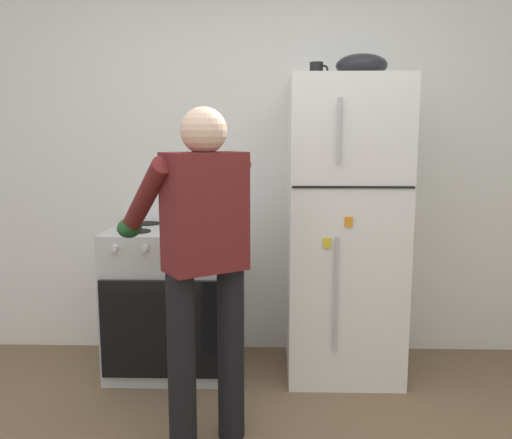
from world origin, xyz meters
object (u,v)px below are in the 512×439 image
at_px(refrigerator, 344,229).
at_px(stove_range, 173,299).
at_px(person_cook, 201,247).
at_px(coffee_mug, 317,70).
at_px(mixing_bowl, 361,66).
at_px(red_pot, 196,220).

xyz_separation_m(refrigerator, stove_range, (-1.07, -0.01, -0.45)).
bearing_deg(refrigerator, person_cook, -132.60).
distance_m(refrigerator, coffee_mug, 0.97).
height_order(person_cook, mixing_bowl, mixing_bowl).
xyz_separation_m(stove_range, coffee_mug, (0.89, 0.06, 1.41)).
distance_m(refrigerator, red_pot, 0.91).
xyz_separation_m(person_cook, coffee_mug, (0.59, 0.89, 0.90)).
bearing_deg(coffee_mug, red_pot, -172.19).
height_order(person_cook, coffee_mug, coffee_mug).
bearing_deg(refrigerator, coffee_mug, 164.17).
relative_size(stove_range, person_cook, 0.57).
relative_size(refrigerator, coffee_mug, 16.17).
distance_m(stove_range, mixing_bowl, 1.83).
height_order(red_pot, coffee_mug, coffee_mug).
relative_size(stove_range, coffee_mug, 8.15).
xyz_separation_m(refrigerator, person_cook, (-0.77, -0.84, 0.06)).
height_order(stove_range, mixing_bowl, mixing_bowl).
relative_size(stove_range, mixing_bowl, 3.04).
distance_m(coffee_mug, mixing_bowl, 0.26).
bearing_deg(coffee_mug, refrigerator, -15.83).
bearing_deg(mixing_bowl, stove_range, -179.48).
bearing_deg(red_pot, coffee_mug, 7.81).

